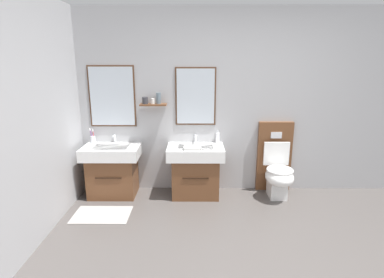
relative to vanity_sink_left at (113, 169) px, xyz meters
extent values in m
cube|color=#A8A8AA|center=(1.81, 0.28, 0.88)|extent=(4.79, 0.12, 2.51)
cube|color=#4C301E|center=(0.00, 0.21, 0.97)|extent=(0.63, 0.02, 0.83)
cube|color=silver|center=(0.00, 0.20, 0.97)|extent=(0.59, 0.01, 0.79)
cube|color=#4C301E|center=(1.14, 0.21, 0.97)|extent=(0.55, 0.02, 0.79)
cube|color=silver|center=(1.14, 0.20, 0.97)|extent=(0.51, 0.01, 0.75)
cube|color=brown|center=(0.57, 0.14, 0.87)|extent=(0.36, 0.14, 0.02)
cylinder|color=#333338|center=(0.46, 0.12, 0.93)|extent=(0.08, 0.08, 0.09)
cylinder|color=white|center=(0.57, 0.14, 0.92)|extent=(0.06, 0.06, 0.07)
cylinder|color=slate|center=(0.64, 0.14, 0.96)|extent=(0.06, 0.06, 0.15)
cube|color=#9E9993|center=(0.00, -0.61, -0.37)|extent=(0.68, 0.44, 0.01)
cube|color=brown|center=(0.00, 0.00, -0.10)|extent=(0.63, 0.47, 0.55)
cube|color=black|center=(0.00, -0.24, -0.04)|extent=(0.34, 0.01, 0.02)
cube|color=white|center=(0.00, 0.00, 0.25)|extent=(0.76, 0.52, 0.15)
cube|color=silver|center=(0.00, -0.03, 0.31)|extent=(0.47, 0.28, 0.03)
cylinder|color=silver|center=(0.00, 0.21, 0.38)|extent=(0.03, 0.03, 0.11)
cylinder|color=silver|center=(0.00, 0.15, 0.43)|extent=(0.02, 0.11, 0.02)
cube|color=brown|center=(1.14, 0.00, -0.10)|extent=(0.63, 0.47, 0.55)
cube|color=black|center=(1.14, -0.24, -0.04)|extent=(0.34, 0.01, 0.02)
cube|color=white|center=(1.14, 0.00, 0.25)|extent=(0.76, 0.52, 0.15)
cube|color=silver|center=(1.14, -0.03, 0.31)|extent=(0.47, 0.28, 0.03)
cylinder|color=silver|center=(1.14, 0.21, 0.38)|extent=(0.03, 0.03, 0.11)
cylinder|color=silver|center=(1.14, 0.15, 0.43)|extent=(0.02, 0.11, 0.02)
cube|color=brown|center=(2.26, 0.20, 0.12)|extent=(0.48, 0.10, 1.00)
cube|color=silver|center=(2.26, 0.15, 0.44)|extent=(0.15, 0.01, 0.09)
cube|color=white|center=(2.26, -0.06, -0.21)|extent=(0.22, 0.30, 0.34)
ellipsoid|color=white|center=(2.26, -0.14, -0.06)|extent=(0.37, 0.46, 0.24)
torus|color=white|center=(2.26, -0.14, 0.04)|extent=(0.35, 0.35, 0.04)
cube|color=white|center=(2.26, 0.08, 0.20)|extent=(0.35, 0.03, 0.33)
cylinder|color=silver|center=(-0.30, 0.18, 0.37)|extent=(0.07, 0.07, 0.09)
cylinder|color=#DB3847|center=(-0.29, 0.18, 0.43)|extent=(0.01, 0.01, 0.16)
cube|color=white|center=(-0.29, 0.18, 0.51)|extent=(0.01, 0.02, 0.03)
cylinder|color=purple|center=(-0.31, 0.18, 0.43)|extent=(0.03, 0.04, 0.17)
cube|color=white|center=(-0.33, 0.16, 0.52)|extent=(0.02, 0.02, 0.03)
cylinder|color=white|center=(1.45, 0.19, 0.40)|extent=(0.06, 0.06, 0.14)
cylinder|color=silver|center=(1.45, 0.19, 0.49)|extent=(0.02, 0.02, 0.04)
cube|color=white|center=(1.10, -0.16, 0.35)|extent=(0.22, 0.16, 0.04)
camera|label=1|loc=(1.12, -4.01, 1.48)|focal=28.97mm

